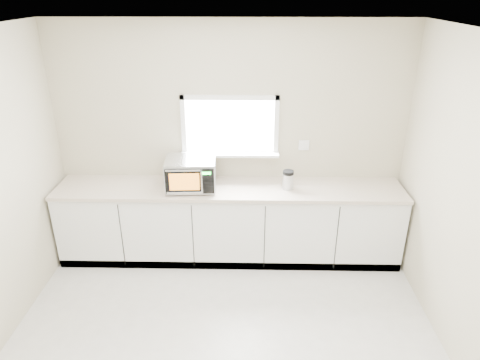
{
  "coord_description": "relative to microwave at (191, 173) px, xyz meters",
  "views": [
    {
      "loc": [
        0.21,
        -2.66,
        2.99
      ],
      "look_at": [
        0.12,
        1.55,
        1.07
      ],
      "focal_mm": 32.0,
      "sensor_mm": 36.0,
      "label": 1
    }
  ],
  "objects": [
    {
      "name": "cabinets",
      "position": [
        0.42,
        0.05,
        -0.66
      ],
      "size": [
        3.92,
        0.6,
        0.88
      ],
      "primitive_type": "cube",
      "color": "white",
      "rests_on": "ground"
    },
    {
      "name": "countertop",
      "position": [
        0.42,
        0.04,
        -0.2
      ],
      "size": [
        3.92,
        0.64,
        0.04
      ],
      "primitive_type": "cube",
      "color": "beige",
      "rests_on": "cabinets"
    },
    {
      "name": "knife_block",
      "position": [
        -0.25,
        0.13,
        -0.05
      ],
      "size": [
        0.14,
        0.23,
        0.32
      ],
      "rotation": [
        0.0,
        0.0,
        -0.15
      ],
      "color": "#4C2A1B",
      "rests_on": "countertop"
    },
    {
      "name": "coffee_grinder",
      "position": [
        1.08,
        0.02,
        -0.07
      ],
      "size": [
        0.14,
        0.14,
        0.22
      ],
      "rotation": [
        0.0,
        0.0,
        -0.17
      ],
      "color": "silver",
      "rests_on": "countertop"
    },
    {
      "name": "cutting_board",
      "position": [
        0.01,
        0.29,
        -0.04
      ],
      "size": [
        0.29,
        0.07,
        0.29
      ],
      "primitive_type": "cylinder",
      "rotation": [
        1.4,
        0.0,
        0.0
      ],
      "color": "#8D5F36",
      "rests_on": "countertop"
    },
    {
      "name": "microwave",
      "position": [
        0.0,
        0.0,
        0.0
      ],
      "size": [
        0.56,
        0.46,
        0.35
      ],
      "rotation": [
        0.0,
        0.0,
        0.06
      ],
      "color": "black",
      "rests_on": "countertop"
    },
    {
      "name": "back_wall",
      "position": [
        0.42,
        0.35,
        0.26
      ],
      "size": [
        4.0,
        0.17,
        2.7
      ],
      "color": "beige",
      "rests_on": "ground"
    }
  ]
}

